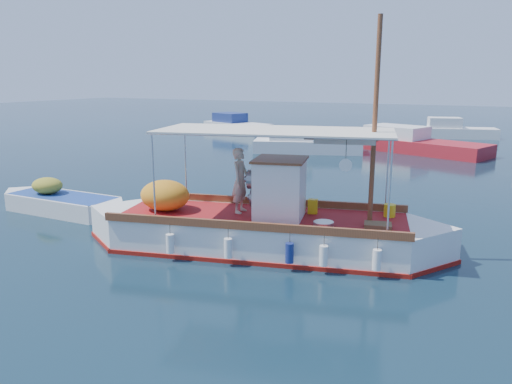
% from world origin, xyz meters
% --- Properties ---
extents(ground, '(160.00, 160.00, 0.00)m').
position_xyz_m(ground, '(0.00, 0.00, 0.00)').
color(ground, black).
rests_on(ground, ground).
extents(fishing_caique, '(10.21, 4.50, 6.40)m').
position_xyz_m(fishing_caique, '(-0.03, -0.74, 0.56)').
color(fishing_caique, white).
rests_on(fishing_caique, ground).
extents(dinghy, '(5.62, 1.61, 1.37)m').
position_xyz_m(dinghy, '(-8.03, -0.37, 0.29)').
color(dinghy, white).
rests_on(dinghy, ground).
extents(bg_boat_nw, '(7.20, 4.48, 1.80)m').
position_xyz_m(bg_boat_nw, '(-5.54, 17.18, 0.49)').
color(bg_boat_nw, silver).
rests_on(bg_boat_nw, ground).
extents(bg_boat_n, '(9.56, 5.81, 1.80)m').
position_xyz_m(bg_boat_n, '(0.54, 20.52, 0.49)').
color(bg_boat_n, '#A31B23').
rests_on(bg_boat_n, ground).
extents(bg_boat_far_w, '(7.12, 4.43, 1.80)m').
position_xyz_m(bg_boat_far_w, '(-15.56, 26.38, 0.49)').
color(bg_boat_far_w, silver).
rests_on(bg_boat_far_w, ground).
extents(bg_boat_far_n, '(6.40, 3.49, 1.80)m').
position_xyz_m(bg_boat_far_n, '(2.26, 29.79, 0.49)').
color(bg_boat_far_n, silver).
rests_on(bg_boat_far_n, ground).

